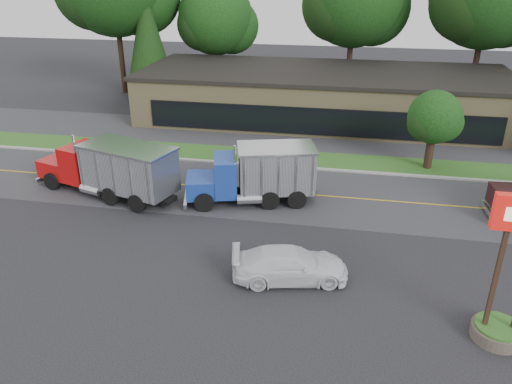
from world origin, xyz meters
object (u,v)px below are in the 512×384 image
dump_truck_red (112,168)px  dump_truck_blue (258,173)px  bilo_sign (507,294)px  rally_car (290,265)px

dump_truck_red → dump_truck_blue: same height
bilo_sign → rally_car: bilo_sign is taller
bilo_sign → rally_car: bearing=163.6°
dump_truck_red → dump_truck_blue: 8.75m
bilo_sign → dump_truck_red: (-19.76, 9.22, -0.21)m
dump_truck_red → rally_car: bearing=166.4°
dump_truck_red → rally_car: dump_truck_red is taller
dump_truck_red → dump_truck_blue: (8.71, 0.88, -0.01)m
dump_truck_red → dump_truck_blue: bearing=-157.4°
dump_truck_blue → dump_truck_red: bearing=-9.2°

